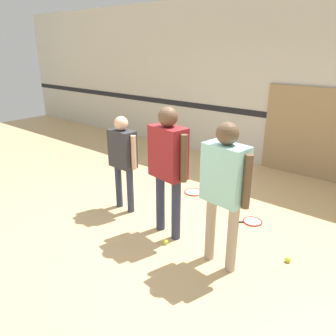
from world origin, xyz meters
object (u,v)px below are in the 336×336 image
(person_student_left, at_px, (123,154))
(racket_spare_on_floor, at_px, (194,192))
(person_student_right, at_px, (224,181))
(tennis_ball_by_spare_racket, at_px, (206,197))
(racket_second_spare, at_px, (251,221))
(tennis_ball_stray_left, at_px, (288,259))
(tennis_ball_near_instructor, at_px, (165,242))
(person_instructor, at_px, (168,159))

(person_student_left, relative_size, racket_spare_on_floor, 2.86)
(person_student_right, distance_m, tennis_ball_by_spare_racket, 1.89)
(person_student_left, bearing_deg, racket_second_spare, 28.85)
(racket_spare_on_floor, relative_size, racket_second_spare, 1.13)
(racket_spare_on_floor, xyz_separation_m, tennis_ball_stray_left, (1.88, -0.85, 0.02))
(person_student_right, bearing_deg, tennis_ball_near_instructor, 14.25)
(racket_second_spare, relative_size, tennis_ball_near_instructor, 6.54)
(person_student_right, distance_m, racket_second_spare, 1.46)
(person_student_right, relative_size, racket_second_spare, 3.71)
(racket_spare_on_floor, height_order, tennis_ball_near_instructor, tennis_ball_near_instructor)
(racket_spare_on_floor, bearing_deg, person_student_right, -82.76)
(person_instructor, bearing_deg, person_student_left, -178.17)
(racket_second_spare, distance_m, tennis_ball_near_instructor, 1.29)
(person_student_left, height_order, tennis_ball_near_instructor, person_student_left)
(person_student_right, height_order, tennis_ball_stray_left, person_student_right)
(person_student_left, distance_m, tennis_ball_stray_left, 2.50)
(racket_second_spare, height_order, tennis_ball_near_instructor, tennis_ball_near_instructor)
(person_instructor, bearing_deg, racket_spare_on_floor, 119.56)
(person_instructor, relative_size, tennis_ball_near_instructor, 24.80)
(tennis_ball_by_spare_racket, bearing_deg, tennis_ball_near_instructor, -77.05)
(person_student_left, xyz_separation_m, tennis_ball_by_spare_racket, (0.74, 1.03, -0.83))
(person_instructor, xyz_separation_m, racket_spare_on_floor, (-0.46, 1.24, -1.00))
(racket_second_spare, distance_m, tennis_ball_stray_left, 0.91)
(person_student_right, bearing_deg, racket_second_spare, -75.80)
(person_student_right, relative_size, racket_spare_on_floor, 3.30)
(racket_second_spare, relative_size, tennis_ball_stray_left, 6.54)
(person_student_left, xyz_separation_m, racket_second_spare, (1.63, 0.83, -0.85))
(person_student_left, height_order, tennis_ball_by_spare_racket, person_student_left)
(tennis_ball_near_instructor, bearing_deg, person_instructor, 122.01)
(person_student_left, height_order, tennis_ball_stray_left, person_student_left)
(racket_second_spare, bearing_deg, tennis_ball_by_spare_racket, -58.66)
(person_student_left, bearing_deg, racket_spare_on_floor, 69.43)
(tennis_ball_by_spare_racket, bearing_deg, racket_spare_on_floor, 162.52)
(person_instructor, bearing_deg, racket_second_spare, 62.39)
(person_student_left, bearing_deg, tennis_ball_stray_left, 8.53)
(racket_second_spare, bearing_deg, racket_spare_on_floor, -59.77)
(racket_second_spare, relative_size, tennis_ball_by_spare_racket, 6.54)
(tennis_ball_by_spare_racket, bearing_deg, tennis_ball_stray_left, -25.34)
(racket_second_spare, bearing_deg, person_student_left, -18.85)
(person_student_right, xyz_separation_m, tennis_ball_stray_left, (0.58, 0.51, -0.96))
(tennis_ball_near_instructor, bearing_deg, person_student_left, 162.47)
(person_instructor, bearing_deg, person_student_right, 0.82)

